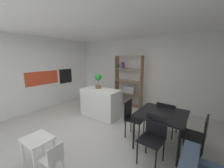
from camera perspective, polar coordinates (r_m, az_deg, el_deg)
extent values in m
plane|color=beige|center=(4.01, -8.79, -18.35)|extent=(9.20, 9.20, 0.00)
cube|color=white|center=(3.58, -10.20, 23.43)|extent=(6.69, 5.52, 0.06)
cube|color=silver|center=(5.81, 9.71, 4.93)|extent=(6.69, 0.06, 2.71)
cube|color=white|center=(5.99, -30.28, 3.75)|extent=(0.65, 4.97, 2.71)
cube|color=#CC4223|center=(5.80, -26.97, 2.21)|extent=(0.01, 1.26, 0.51)
cube|color=black|center=(6.33, -18.72, 3.19)|extent=(0.04, 0.59, 0.60)
cylinder|color=#B7BABC|center=(6.33, -19.05, 5.45)|extent=(0.02, 0.47, 0.02)
cube|color=white|center=(4.67, -4.66, -7.74)|extent=(1.29, 0.67, 0.92)
cylinder|color=brown|center=(4.70, -5.73, -1.23)|extent=(0.19, 0.19, 0.10)
cylinder|color=#476633|center=(4.67, -5.77, 0.58)|extent=(0.01, 0.01, 0.20)
sphere|color=#1F8C2F|center=(4.64, -5.81, 2.87)|extent=(0.23, 0.23, 0.23)
cube|color=#997551|center=(5.90, 2.09, 1.81)|extent=(0.02, 0.30, 2.02)
cube|color=#997551|center=(5.39, 12.17, 0.66)|extent=(0.02, 0.30, 2.02)
cube|color=#997551|center=(5.54, 7.15, 11.52)|extent=(1.14, 0.30, 0.02)
cube|color=#997551|center=(5.87, 6.68, -8.40)|extent=(1.14, 0.30, 0.02)
cube|color=#997551|center=(5.73, 6.79, -3.62)|extent=(1.10, 0.30, 0.02)
cube|color=#997551|center=(5.62, 6.91, 1.27)|extent=(1.10, 0.30, 0.02)
cube|color=#997551|center=(5.56, 7.03, 6.30)|extent=(1.10, 0.30, 0.02)
cube|color=gold|center=(6.05, 2.96, -6.87)|extent=(0.04, 0.24, 0.15)
cube|color=gold|center=(6.02, 3.52, -6.98)|extent=(0.04, 0.24, 0.15)
cube|color=#38383D|center=(5.76, 3.32, 7.41)|extent=(0.04, 0.24, 0.15)
cube|color=#338E4C|center=(5.72, 3.94, 7.36)|extent=(0.06, 0.24, 0.15)
cube|color=#8E4793|center=(5.69, 4.49, 7.77)|extent=(0.04, 0.24, 0.24)
cube|color=#B7BABC|center=(5.66, 7.47, -2.34)|extent=(0.44, 0.26, 0.26)
cube|color=white|center=(3.00, -28.71, -19.35)|extent=(0.50, 0.44, 0.02)
cube|color=white|center=(3.25, -33.11, -22.76)|extent=(0.04, 0.04, 0.50)
cube|color=white|center=(2.92, -29.55, -26.53)|extent=(0.04, 0.04, 0.50)
cube|color=white|center=(3.36, -27.12, -20.90)|extent=(0.04, 0.04, 0.50)
cube|color=white|center=(3.05, -22.95, -24.16)|extent=(0.04, 0.04, 0.50)
cube|color=silver|center=(2.80, -23.92, -26.59)|extent=(0.30, 0.30, 0.02)
cube|color=silver|center=(2.62, -22.41, -25.29)|extent=(0.04, 0.29, 0.28)
cube|color=silver|center=(3.03, -22.99, -26.97)|extent=(0.03, 0.03, 0.28)
cube|color=silver|center=(2.93, -27.36, -28.76)|extent=(0.03, 0.03, 0.28)
cube|color=silver|center=(2.87, -19.85, -29.14)|extent=(0.03, 0.03, 0.28)
cube|color=black|center=(3.20, 19.98, -11.49)|extent=(1.00, 0.99, 0.03)
cylinder|color=black|center=(3.14, 9.03, -19.45)|extent=(0.04, 0.04, 0.76)
cylinder|color=black|center=(2.93, 25.96, -22.89)|extent=(0.04, 0.04, 0.76)
cylinder|color=black|center=(3.86, 14.87, -13.59)|extent=(0.04, 0.04, 0.76)
cylinder|color=black|center=(3.69, 28.22, -15.75)|extent=(0.04, 0.04, 0.76)
cube|color=black|center=(3.26, 30.67, -18.00)|extent=(0.44, 0.46, 0.03)
cube|color=black|center=(3.15, 34.57, -14.98)|extent=(0.07, 0.43, 0.42)
cylinder|color=black|center=(3.55, 27.86, -19.61)|extent=(0.03, 0.03, 0.45)
cylinder|color=black|center=(3.24, 26.38, -22.63)|extent=(0.03, 0.03, 0.45)
cylinder|color=black|center=(3.52, 33.75, -20.53)|extent=(0.03, 0.03, 0.45)
cylinder|color=black|center=(3.21, 32.96, -23.72)|extent=(0.03, 0.03, 0.45)
cube|color=black|center=(3.88, 22.09, -12.74)|extent=(0.48, 0.48, 0.03)
cube|color=black|center=(3.62, 21.34, -10.78)|extent=(0.45, 0.06, 0.41)
cylinder|color=black|center=(4.11, 25.35, -15.21)|extent=(0.03, 0.03, 0.44)
cylinder|color=black|center=(4.20, 20.06, -14.21)|extent=(0.03, 0.03, 0.44)
cylinder|color=black|center=(3.77, 23.85, -17.54)|extent=(0.03, 0.03, 0.44)
cylinder|color=black|center=(3.87, 18.09, -16.35)|extent=(0.03, 0.03, 0.44)
cube|color=black|center=(2.81, 16.02, -21.48)|extent=(0.45, 0.47, 0.03)
cube|color=black|center=(2.87, 17.96, -15.91)|extent=(0.42, 0.06, 0.41)
cylinder|color=black|center=(2.87, 10.42, -26.35)|extent=(0.03, 0.03, 0.46)
cylinder|color=black|center=(2.76, 17.73, -28.54)|extent=(0.03, 0.03, 0.46)
cylinder|color=black|center=(3.15, 14.07, -22.76)|extent=(0.03, 0.03, 0.46)
cylinder|color=black|center=(3.04, 20.67, -24.46)|extent=(0.03, 0.03, 0.46)
cube|color=black|center=(3.51, 9.57, -14.27)|extent=(0.44, 0.42, 0.03)
cube|color=black|center=(3.49, 6.72, -10.25)|extent=(0.05, 0.40, 0.43)
cylinder|color=black|center=(3.43, 11.20, -19.56)|extent=(0.03, 0.03, 0.46)
cylinder|color=black|center=(3.71, 13.12, -17.11)|extent=(0.03, 0.03, 0.46)
cylinder|color=black|center=(3.55, 5.55, -18.29)|extent=(0.03, 0.03, 0.46)
cylinder|color=black|center=(3.82, 7.89, -16.06)|extent=(0.03, 0.03, 0.46)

